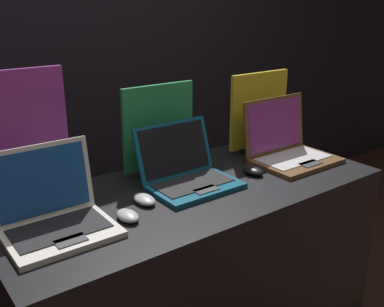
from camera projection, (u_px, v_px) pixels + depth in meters
wall_back at (64, 35)px, 2.64m from camera, size 8.00×0.05×2.80m
display_counter at (193, 277)px, 1.99m from camera, size 1.62×0.70×0.87m
laptop_front at (54, 213)px, 1.49m from camera, size 0.35×0.30×0.28m
mouse_front at (128, 216)px, 1.58m from camera, size 0.07×0.11×0.03m
promo_stand_front at (22, 142)px, 1.64m from camera, size 0.35×0.07×0.51m
laptop_middle at (188, 171)px, 1.87m from camera, size 0.36×0.31×0.24m
mouse_middle at (144, 199)px, 1.71m from camera, size 0.07×0.11×0.03m
promo_stand_middle at (160, 131)px, 1.98m from camera, size 0.35×0.07×0.39m
laptop_back at (288, 147)px, 2.15m from camera, size 0.39×0.31×0.29m
mouse_back at (253, 171)px, 1.99m from camera, size 0.07×0.11×0.03m
promo_stand_back at (259, 114)px, 2.27m from camera, size 0.37×0.07×0.40m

